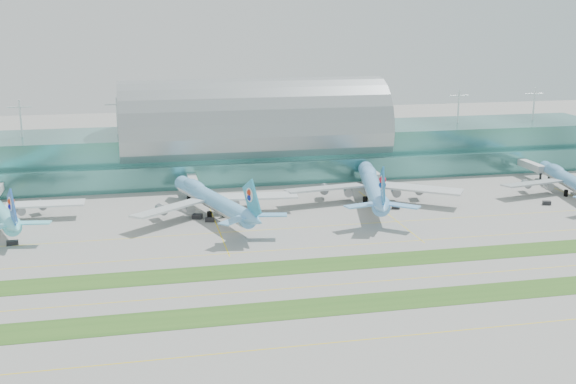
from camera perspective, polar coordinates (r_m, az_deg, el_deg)
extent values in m
plane|color=gray|center=(211.05, 3.15, -5.93)|extent=(700.00, 700.00, 0.00)
cube|color=#3D7A75|center=(331.37, -2.73, 3.25)|extent=(340.00, 42.00, 20.00)
cube|color=#3D7A75|center=(309.21, -1.99, 1.53)|extent=(340.00, 8.00, 10.00)
ellipsoid|color=#9EA5A8|center=(329.64, -2.75, 4.96)|extent=(340.00, 46.20, 16.17)
cylinder|color=white|center=(328.47, -2.77, 6.34)|extent=(0.80, 0.80, 16.00)
cube|color=#B2B7B7|center=(294.63, -7.55, 0.88)|extent=(3.50, 22.00, 3.00)
cylinder|color=black|center=(285.77, -7.36, -0.25)|extent=(1.00, 1.00, 4.00)
cube|color=#B2B7B7|center=(309.38, 6.43, 1.55)|extent=(3.50, 22.00, 3.00)
cylinder|color=black|center=(300.95, 7.01, 0.49)|extent=(1.00, 1.00, 4.00)
cube|color=#B2B7B7|center=(340.40, 18.50, 2.05)|extent=(3.50, 22.00, 3.00)
cylinder|color=black|center=(332.76, 19.32, 1.11)|extent=(1.00, 1.00, 4.00)
cube|color=#2D591E|center=(186.06, 5.44, -8.79)|extent=(420.00, 12.00, 0.08)
cube|color=#2D591E|center=(212.85, 3.01, -5.74)|extent=(420.00, 12.00, 0.08)
cube|color=yellow|center=(168.81, 7.51, -11.35)|extent=(420.00, 0.35, 0.01)
cube|color=yellow|center=(198.46, 4.22, -7.28)|extent=(420.00, 0.35, 0.01)
cube|color=yellow|center=(227.48, 1.96, -4.42)|extent=(420.00, 0.35, 0.01)
cube|color=yellow|center=(247.86, 0.73, -2.84)|extent=(420.00, 0.35, 0.01)
cone|color=#6EE5F3|center=(240.66, -20.75, -2.65)|extent=(7.80, 9.52, 5.36)
cube|color=white|center=(272.61, -18.63, -0.89)|extent=(27.57, 7.98, 1.11)
cylinder|color=gray|center=(276.92, -19.66, -1.16)|extent=(4.60, 5.76, 3.09)
cube|color=blue|center=(240.90, -20.96, -1.24)|extent=(4.53, 11.45, 13.12)
cylinder|color=white|center=(241.44, -21.03, -0.88)|extent=(2.24, 4.39, 4.37)
cylinder|color=black|center=(269.31, -21.29, -2.15)|extent=(1.64, 1.64, 2.73)
cylinder|color=#6AB4EA|center=(262.31, -6.00, -0.62)|extent=(23.69, 59.49, 6.04)
ellipsoid|color=#6AB4EA|center=(277.07, -7.41, 0.49)|extent=(10.93, 19.24, 4.31)
cone|color=#6AB4EA|center=(291.64, -8.56, 0.80)|extent=(7.22, 6.45, 6.04)
cone|color=#6AB4EA|center=(232.16, -2.64, -2.20)|extent=(8.08, 10.08, 5.74)
cube|color=silver|center=(254.47, -9.44, -1.29)|extent=(27.28, 24.18, 1.19)
cylinder|color=gray|center=(261.22, -8.92, -1.33)|extent=(4.75, 6.10, 3.31)
cube|color=silver|center=(267.89, -2.39, -0.33)|extent=(29.74, 9.73, 1.19)
cylinder|color=gray|center=(271.09, -3.72, -0.62)|extent=(4.75, 6.10, 3.31)
cube|color=#2B97BF|center=(232.20, -2.87, -0.63)|extent=(4.36, 12.41, 14.05)
cylinder|color=white|center=(232.68, -2.98, -0.23)|extent=(2.22, 4.73, 4.68)
cylinder|color=black|center=(284.01, -7.83, -0.47)|extent=(1.75, 1.75, 2.92)
cylinder|color=black|center=(258.92, -6.22, -1.85)|extent=(1.75, 1.75, 2.92)
cylinder|color=black|center=(261.16, -5.04, -1.68)|extent=(1.75, 1.75, 2.92)
cylinder|color=#70B7F8|center=(281.66, 6.70, 0.46)|extent=(21.01, 63.91, 6.42)
ellipsoid|color=#70B7F8|center=(298.69, 6.39, 1.60)|extent=(10.42, 20.38, 4.57)
cone|color=#70B7F8|center=(315.22, 6.12, 1.94)|extent=(7.43, 6.51, 6.42)
cone|color=#70B7F8|center=(246.46, 7.49, -1.24)|extent=(8.08, 10.47, 6.09)
cube|color=silver|center=(278.56, 2.92, 0.30)|extent=(31.86, 12.39, 1.26)
cylinder|color=gray|center=(284.68, 3.82, 0.14)|extent=(4.73, 6.35, 3.52)
cube|color=silver|center=(282.18, 10.51, 0.26)|extent=(29.84, 24.30, 1.26)
cylinder|color=gray|center=(287.34, 9.40, 0.11)|extent=(4.73, 6.35, 3.52)
cube|color=#2B80C2|center=(246.83, 7.49, 0.35)|extent=(3.74, 13.38, 14.92)
cylinder|color=white|center=(247.47, 7.47, 0.76)|extent=(2.05, 5.05, 4.97)
cylinder|color=black|center=(306.37, 6.25, 0.67)|extent=(1.86, 1.86, 3.10)
cylinder|color=black|center=(278.54, 6.12, -0.68)|extent=(1.86, 1.86, 3.10)
cylinder|color=black|center=(279.15, 7.39, -0.69)|extent=(1.86, 1.86, 3.10)
cylinder|color=#61A1D6|center=(313.57, 21.38, 0.81)|extent=(15.59, 55.21, 5.51)
ellipsoid|color=#61A1D6|center=(327.18, 20.38, 1.69)|extent=(8.24, 17.44, 3.93)
cone|color=#61A1D6|center=(340.46, 19.49, 1.96)|extent=(6.24, 5.39, 5.51)
cube|color=#B8BCBF|center=(306.17, 18.74, 0.67)|extent=(27.48, 11.83, 1.09)
cylinder|color=#999DA2|center=(312.35, 19.11, 0.54)|extent=(3.87, 5.37, 3.02)
cylinder|color=black|center=(333.34, 19.96, 0.96)|extent=(1.60, 1.60, 2.67)
cylinder|color=black|center=(310.26, 21.11, -0.08)|extent=(1.60, 1.60, 2.67)
cube|color=black|center=(245.92, -20.94, -3.77)|extent=(3.87, 2.29, 1.43)
cube|color=black|center=(256.08, -6.20, -2.20)|extent=(3.61, 2.18, 1.43)
cube|color=black|center=(260.30, -7.19, -1.93)|extent=(4.01, 3.08, 1.73)
cube|color=#DABF0C|center=(268.39, 7.39, -1.46)|extent=(4.33, 2.65, 1.60)
cube|color=black|center=(274.27, 8.51, -1.16)|extent=(3.45, 2.66, 1.59)
cube|color=black|center=(294.27, 19.77, -0.81)|extent=(3.32, 2.40, 1.50)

